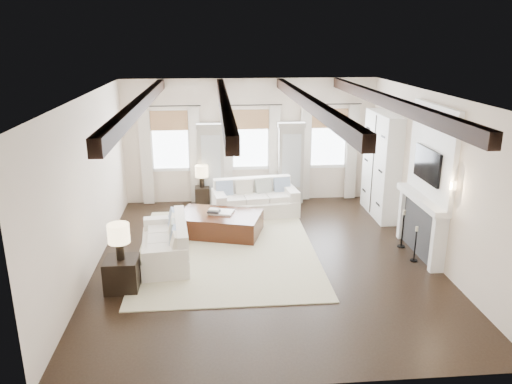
{
  "coord_description": "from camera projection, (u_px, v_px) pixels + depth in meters",
  "views": [
    {
      "loc": [
        -0.95,
        -8.95,
        4.22
      ],
      "look_at": [
        -0.11,
        0.77,
        1.15
      ],
      "focal_mm": 35.0,
      "sensor_mm": 36.0,
      "label": 1
    }
  ],
  "objects": [
    {
      "name": "sofa_back",
      "position": [
        255.0,
        201.0,
        12.22
      ],
      "size": [
        2.13,
        1.18,
        0.87
      ],
      "color": "white",
      "rests_on": "ground"
    },
    {
      "name": "sofa_left",
      "position": [
        168.0,
        244.0,
        9.71
      ],
      "size": [
        1.04,
        1.97,
        0.81
      ],
      "color": "white",
      "rests_on": "ground"
    },
    {
      "name": "book_lower",
      "position": [
        214.0,
        211.0,
        10.94
      ],
      "size": [
        0.31,
        0.27,
        0.04
      ],
      "primitive_type": "cube",
      "rotation": [
        0.0,
        0.0,
        -0.29
      ],
      "color": "#262628",
      "rests_on": "tray"
    },
    {
      "name": "tray",
      "position": [
        222.0,
        212.0,
        11.03
      ],
      "size": [
        0.59,
        0.51,
        0.04
      ],
      "primitive_type": "cube",
      "rotation": [
        0.0,
        0.0,
        -0.29
      ],
      "color": "white",
      "rests_on": "ottoman"
    },
    {
      "name": "candlestick_far",
      "position": [
        402.0,
        232.0,
        10.32
      ],
      "size": [
        0.17,
        0.17,
        0.81
      ],
      "color": "black",
      "rests_on": "ground"
    },
    {
      "name": "ottoman",
      "position": [
        220.0,
        224.0,
        11.04
      ],
      "size": [
        2.02,
        1.57,
        0.47
      ],
      "primitive_type": "cube",
      "rotation": [
        0.0,
        0.0,
        -0.29
      ],
      "color": "black",
      "rests_on": "ground"
    },
    {
      "name": "lamp_back",
      "position": [
        202.0,
        173.0,
        12.53
      ],
      "size": [
        0.33,
        0.33,
        0.56
      ],
      "color": "black",
      "rests_on": "side_table_back"
    },
    {
      "name": "side_table_back",
      "position": [
        203.0,
        197.0,
        12.72
      ],
      "size": [
        0.36,
        0.36,
        0.55
      ],
      "primitive_type": "cube",
      "color": "black",
      "rests_on": "ground"
    },
    {
      "name": "room_shell",
      "position": [
        297.0,
        155.0,
        10.19
      ],
      "size": [
        6.54,
        7.54,
        3.22
      ],
      "color": "#F3DFC9",
      "rests_on": "ground"
    },
    {
      "name": "side_table_front",
      "position": [
        122.0,
        274.0,
        8.61
      ],
      "size": [
        0.57,
        0.57,
        0.57
      ],
      "primitive_type": "cube",
      "color": "black",
      "rests_on": "ground"
    },
    {
      "name": "book_upper",
      "position": [
        214.0,
        209.0,
        10.96
      ],
      "size": [
        0.26,
        0.23,
        0.03
      ],
      "primitive_type": "cube",
      "rotation": [
        0.0,
        0.0,
        -0.29
      ],
      "color": "beige",
      "rests_on": "book_lower"
    },
    {
      "name": "area_rug",
      "position": [
        227.0,
        249.0,
        10.3
      ],
      "size": [
        3.57,
        4.7,
        0.02
      ],
      "primitive_type": "cube",
      "color": "beige",
      "rests_on": "ground"
    },
    {
      "name": "ground",
      "position": [
        265.0,
        259.0,
        9.85
      ],
      "size": [
        7.5,
        7.5,
        0.0
      ],
      "primitive_type": "plane",
      "color": "black",
      "rests_on": "ground"
    },
    {
      "name": "lamp_front",
      "position": [
        119.0,
        235.0,
        8.39
      ],
      "size": [
        0.37,
        0.37,
        0.64
      ],
      "color": "black",
      "rests_on": "side_table_front"
    },
    {
      "name": "candlestick_near",
      "position": [
        415.0,
        247.0,
        9.68
      ],
      "size": [
        0.15,
        0.15,
        0.72
      ],
      "color": "black",
      "rests_on": "ground"
    }
  ]
}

